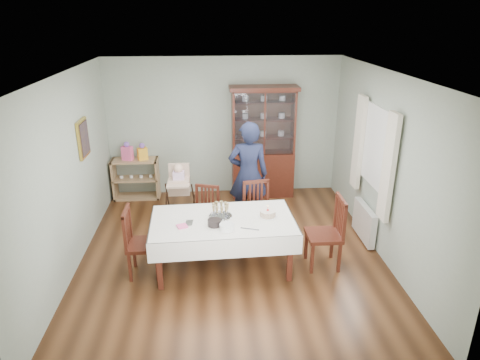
{
  "coord_description": "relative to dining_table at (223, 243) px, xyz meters",
  "views": [
    {
      "loc": [
        -0.3,
        -5.68,
        3.44
      ],
      "look_at": [
        0.15,
        0.2,
        1.13
      ],
      "focal_mm": 32.0,
      "sensor_mm": 36.0,
      "label": 1
    }
  ],
  "objects": [
    {
      "name": "napkin_stack",
      "position": [
        -0.55,
        -0.18,
        0.38
      ],
      "size": [
        0.17,
        0.17,
        0.02
      ],
      "primitive_type": "cube",
      "rotation": [
        0.0,
        0.0,
        0.35
      ],
      "color": "#FF5D9E",
      "rests_on": "dining_table"
    },
    {
      "name": "window",
      "position": [
        2.36,
        0.64,
        1.17
      ],
      "size": [
        0.04,
        1.02,
        1.22
      ],
      "primitive_type": "cube",
      "color": "white",
      "rests_on": "room_shell"
    },
    {
      "name": "curtain_left",
      "position": [
        2.3,
        0.02,
        1.07
      ],
      "size": [
        0.07,
        0.3,
        1.55
      ],
      "primitive_type": "cube",
      "color": "silver",
      "rests_on": "room_shell"
    },
    {
      "name": "china_cabinet",
      "position": [
        0.89,
        2.6,
        0.74
      ],
      "size": [
        1.3,
        0.48,
        2.18
      ],
      "color": "#4A1C12",
      "rests_on": "floor"
    },
    {
      "name": "woman",
      "position": [
        0.48,
        1.31,
        0.53
      ],
      "size": [
        0.67,
        0.45,
        1.83
      ],
      "primitive_type": "imported",
      "rotation": [
        0.0,
        0.0,
        3.12
      ],
      "color": "#151A30",
      "rests_on": "floor"
    },
    {
      "name": "plate_stack_white",
      "position": [
        0.05,
        -0.31,
        0.42
      ],
      "size": [
        0.25,
        0.25,
        0.08
      ],
      "primitive_type": "cylinder",
      "rotation": [
        0.0,
        0.0,
        0.36
      ],
      "color": "white",
      "rests_on": "dining_table"
    },
    {
      "name": "room_shell",
      "position": [
        0.14,
        0.87,
        1.32
      ],
      "size": [
        5.0,
        5.0,
        5.0
      ],
      "color": "#9EAA99",
      "rests_on": "floor"
    },
    {
      "name": "chair_far_left",
      "position": [
        -0.26,
        0.75,
        -0.11
      ],
      "size": [
        0.51,
        0.51,
        0.91
      ],
      "rotation": [
        0.0,
        0.0,
        -0.31
      ],
      "color": "#4A1C12",
      "rests_on": "floor"
    },
    {
      "name": "floor",
      "position": [
        0.14,
        0.34,
        -0.38
      ],
      "size": [
        5.0,
        5.0,
        0.0
      ],
      "primitive_type": "plane",
      "color": "#593319",
      "rests_on": "ground"
    },
    {
      "name": "chair_end_left",
      "position": [
        -1.11,
        -0.09,
        -0.09
      ],
      "size": [
        0.45,
        0.45,
        1.0
      ],
      "rotation": [
        0.0,
        0.0,
        1.56
      ],
      "color": "#4A1C12",
      "rests_on": "floor"
    },
    {
      "name": "chair_far_right",
      "position": [
        0.59,
        0.66,
        -0.09
      ],
      "size": [
        0.52,
        0.52,
        0.99
      ],
      "rotation": [
        0.0,
        0.0,
        0.19
      ],
      "color": "#4A1C12",
      "rests_on": "floor"
    },
    {
      "name": "dining_table",
      "position": [
        0.0,
        0.0,
        0.0
      ],
      "size": [
        2.04,
        1.23,
        0.76
      ],
      "rotation": [
        0.0,
        0.0,
        0.04
      ],
      "color": "#4A1C12",
      "rests_on": "floor"
    },
    {
      "name": "gift_bag_orange",
      "position": [
        -1.44,
        2.6,
        0.56
      ],
      "size": [
        0.21,
        0.19,
        0.33
      ],
      "color": "yellow",
      "rests_on": "sideboard"
    },
    {
      "name": "radiator",
      "position": [
        2.3,
        0.64,
        -0.08
      ],
      "size": [
        0.1,
        0.8,
        0.55
      ],
      "primitive_type": "cube",
      "color": "white",
      "rests_on": "floor"
    },
    {
      "name": "champagne_tray",
      "position": [
        -0.03,
        0.08,
        0.44
      ],
      "size": [
        0.33,
        0.33,
        0.2
      ],
      "color": "silver",
      "rests_on": "dining_table"
    },
    {
      "name": "curtain_right",
      "position": [
        2.3,
        1.26,
        1.07
      ],
      "size": [
        0.07,
        0.3,
        1.55
      ],
      "primitive_type": "cube",
      "color": "silver",
      "rests_on": "room_shell"
    },
    {
      "name": "high_chair",
      "position": [
        -0.69,
        1.46,
        0.04
      ],
      "size": [
        0.49,
        0.49,
        1.09
      ],
      "rotation": [
        0.0,
        0.0,
        -0.01
      ],
      "color": "black",
      "rests_on": "floor"
    },
    {
      "name": "birthday_cake",
      "position": [
        0.64,
        0.04,
        0.42
      ],
      "size": [
        0.26,
        0.26,
        0.18
      ],
      "color": "white",
      "rests_on": "dining_table"
    },
    {
      "name": "chair_end_right",
      "position": [
        1.45,
        -0.07,
        -0.07
      ],
      "size": [
        0.48,
        0.48,
        1.06
      ],
      "rotation": [
        0.0,
        0.0,
        -1.58
      ],
      "color": "#4A1C12",
      "rests_on": "floor"
    },
    {
      "name": "gift_bag_pink",
      "position": [
        -1.73,
        2.6,
        0.58
      ],
      "size": [
        0.23,
        0.19,
        0.36
      ],
      "color": "#FF5D9E",
      "rests_on": "sideboard"
    },
    {
      "name": "cake_knife",
      "position": [
        0.35,
        -0.32,
        0.38
      ],
      "size": [
        0.25,
        0.11,
        0.01
      ],
      "primitive_type": "cube",
      "rotation": [
        0.0,
        0.0,
        -0.34
      ],
      "color": "silver",
      "rests_on": "dining_table"
    },
    {
      "name": "plate_stack_dark",
      "position": [
        -0.12,
        -0.18,
        0.42
      ],
      "size": [
        0.23,
        0.23,
        0.09
      ],
      "primitive_type": "cylinder",
      "rotation": [
        0.0,
        0.0,
        -0.28
      ],
      "color": "black",
      "rests_on": "dining_table"
    },
    {
      "name": "sideboard",
      "position": [
        -1.61,
        2.62,
        0.02
      ],
      "size": [
        0.9,
        0.38,
        0.8
      ],
      "color": "tan",
      "rests_on": "floor"
    },
    {
      "name": "cutlery",
      "position": [
        -0.5,
        -0.08,
        0.38
      ],
      "size": [
        0.14,
        0.19,
        0.01
      ],
      "primitive_type": null,
      "rotation": [
        0.0,
        0.0,
        -0.1
      ],
      "color": "silver",
      "rests_on": "dining_table"
    },
    {
      "name": "picture_frame",
      "position": [
        -2.08,
        1.14,
        1.27
      ],
      "size": [
        0.04,
        0.48,
        0.58
      ],
      "primitive_type": "cube",
      "color": "gold",
      "rests_on": "room_shell"
    }
  ]
}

